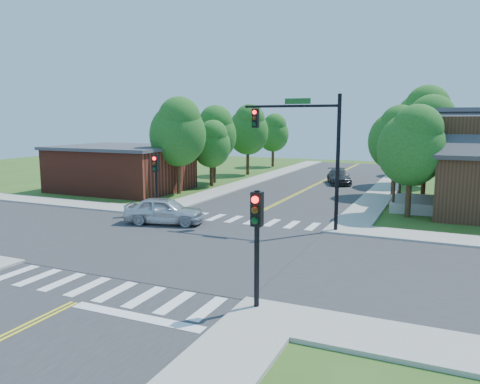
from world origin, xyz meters
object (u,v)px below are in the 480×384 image
at_px(signal_pole_nw, 156,173).
at_px(car_dgrey, 339,177).
at_px(signal_mast_ne, 306,140).
at_px(signal_pole_se, 257,227).
at_px(car_silver, 165,211).

relative_size(signal_pole_nw, car_dgrey, 0.78).
xyz_separation_m(signal_mast_ne, car_dgrey, (-2.11, 18.49, -4.19)).
xyz_separation_m(signal_pole_se, signal_pole_nw, (-11.20, 11.20, 0.00)).
height_order(signal_mast_ne, car_silver, signal_mast_ne).
bearing_deg(signal_pole_se, signal_pole_nw, 135.00).
height_order(signal_pole_nw, car_dgrey, signal_pole_nw).
xyz_separation_m(signal_mast_ne, car_silver, (-7.59, -2.09, -4.08)).
height_order(signal_mast_ne, car_dgrey, signal_mast_ne).
relative_size(signal_mast_ne, signal_pole_se, 1.89).
relative_size(signal_pole_se, signal_pole_nw, 1.00).
bearing_deg(car_dgrey, signal_pole_se, -102.37).
xyz_separation_m(signal_pole_nw, car_dgrey, (7.40, 18.50, -2.01)).
distance_m(signal_pole_nw, car_silver, 3.40).
height_order(car_silver, car_dgrey, car_silver).
xyz_separation_m(signal_pole_se, car_silver, (-9.28, 9.12, -1.89)).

